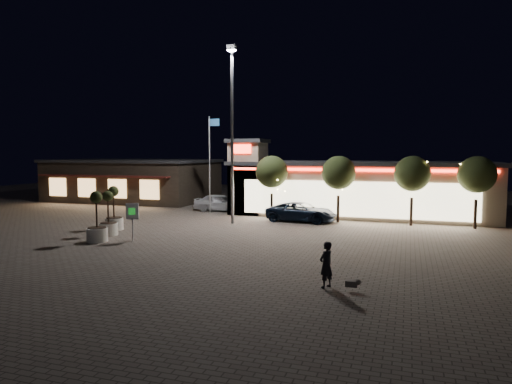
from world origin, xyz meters
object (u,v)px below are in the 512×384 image
(pickup_truck, at_px, (301,212))
(pedestrian, at_px, (326,265))
(white_sedan, at_px, (220,203))
(planter_left, at_px, (108,222))
(planter_mid, at_px, (97,226))
(valet_sign, at_px, (132,215))

(pickup_truck, distance_m, pedestrian, 16.39)
(pickup_truck, bearing_deg, white_sedan, 70.45)
(white_sedan, xyz_separation_m, pedestrian, (12.49, -19.33, 0.12))
(pedestrian, bearing_deg, planter_left, -83.85)
(planter_left, height_order, planter_mid, planter_mid)
(white_sedan, distance_m, planter_left, 12.89)
(planter_mid, bearing_deg, planter_left, 108.81)
(valet_sign, bearing_deg, white_sedan, 92.25)
(pickup_truck, relative_size, white_sedan, 1.16)
(pickup_truck, height_order, planter_left, planter_left)
(valet_sign, bearing_deg, planter_mid, -154.87)
(pedestrian, bearing_deg, white_sedan, -116.36)
(pickup_truck, xyz_separation_m, planter_left, (-9.84, -9.17, 0.13))
(white_sedan, bearing_deg, planter_mid, 170.55)
(white_sedan, bearing_deg, pickup_truck, -118.84)
(pickup_truck, xyz_separation_m, planter_mid, (-9.19, -11.09, 0.18))
(pickup_truck, height_order, valet_sign, valet_sign)
(planter_mid, bearing_deg, pedestrian, -18.78)
(pickup_truck, distance_m, white_sedan, 8.73)
(planter_mid, xyz_separation_m, valet_sign, (1.77, 0.83, 0.63))
(white_sedan, height_order, valet_sign, valet_sign)
(planter_mid, bearing_deg, white_sedan, 85.23)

